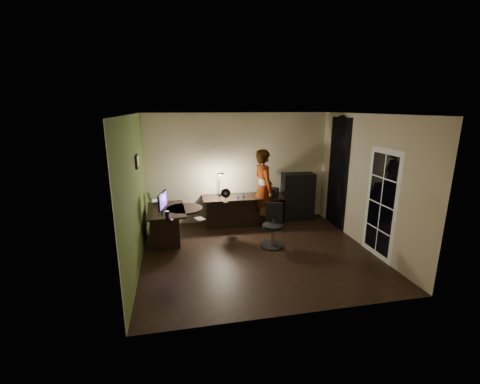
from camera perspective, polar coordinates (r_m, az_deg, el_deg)
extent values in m
cube|color=black|center=(6.52, 3.20, -10.85)|extent=(4.50, 4.00, 0.01)
cube|color=silver|center=(5.88, 3.59, 13.70)|extent=(4.50, 4.00, 0.01)
cube|color=#C0B38D|center=(7.97, -0.32, 4.21)|extent=(4.50, 0.01, 2.70)
cube|color=#C0B38D|center=(4.24, 10.37, -5.69)|extent=(4.50, 0.01, 2.70)
cube|color=#C0B38D|center=(5.91, -18.26, -0.32)|extent=(0.01, 4.00, 2.70)
cube|color=#C0B38D|center=(6.98, 21.59, 1.63)|extent=(0.01, 4.00, 2.70)
cube|color=#4D642C|center=(5.91, -18.12, -0.31)|extent=(0.00, 4.00, 2.70)
cube|color=black|center=(7.94, 17.02, 3.16)|extent=(0.01, 0.90, 2.60)
cube|color=white|center=(6.60, 23.76, -2.00)|extent=(0.02, 0.92, 2.10)
cube|color=black|center=(6.24, -17.87, 5.19)|extent=(0.04, 0.30, 0.25)
cube|color=black|center=(7.12, -12.86, -5.74)|extent=(0.83, 1.29, 0.72)
cube|color=black|center=(7.85, 0.56, -3.35)|extent=(1.98, 0.75, 0.74)
cube|color=black|center=(8.35, 10.20, -0.80)|extent=(0.82, 0.43, 1.20)
cube|color=silver|center=(7.42, -14.65, -1.83)|extent=(0.23, 0.20, 0.09)
cube|color=silver|center=(7.38, -14.72, -0.79)|extent=(0.38, 0.37, 0.20)
cube|color=black|center=(6.62, -13.72, -2.62)|extent=(0.23, 0.54, 0.35)
ellipsoid|color=silver|center=(6.33, -12.03, -4.83)|extent=(0.07, 0.09, 0.03)
cube|color=black|center=(6.94, -11.63, -3.14)|extent=(0.07, 0.14, 0.01)
cube|color=black|center=(7.04, -9.93, -2.79)|extent=(0.06, 0.12, 0.01)
cylinder|color=black|center=(6.30, -12.81, -4.18)|extent=(0.10, 0.10, 0.20)
cube|color=silver|center=(6.32, -7.15, -4.74)|extent=(0.22, 0.25, 0.01)
cube|color=black|center=(7.23, -2.56, -0.61)|extent=(0.24, 0.18, 0.33)
cube|color=navy|center=(7.59, 0.15, -0.83)|extent=(0.19, 0.14, 0.08)
cube|color=black|center=(7.76, 5.07, -0.05)|extent=(0.58, 0.53, 0.21)
cube|color=black|center=(7.70, -3.65, 1.60)|extent=(0.24, 0.33, 0.66)
cube|color=black|center=(6.68, 5.81, -6.05)|extent=(0.66, 0.66, 0.89)
imported|color=#D8A88C|center=(7.68, 4.19, 0.64)|extent=(0.57, 0.75, 1.88)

